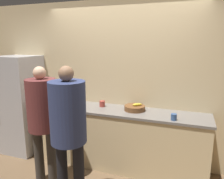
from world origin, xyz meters
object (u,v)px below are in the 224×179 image
at_px(bottle_red, 54,97).
at_px(person_center, 68,123).
at_px(utensil_crock, 74,99).
at_px(cup_red, 102,104).
at_px(refrigerator, 21,104).
at_px(fruit_bowl, 135,108).
at_px(person_left, 42,114).
at_px(cup_blue, 174,117).
at_px(bottle_amber, 47,97).

bearing_deg(bottle_red, person_center, -48.58).
xyz_separation_m(utensil_crock, cup_red, (0.53, -0.03, -0.03)).
distance_m(refrigerator, fruit_bowl, 2.08).
xyz_separation_m(person_center, fruit_bowl, (0.52, 1.04, -0.07)).
distance_m(fruit_bowl, cup_red, 0.54).
distance_m(person_left, cup_red, 0.97).
relative_size(person_center, cup_blue, 20.07).
bearing_deg(bottle_red, cup_red, 3.26).
bearing_deg(bottle_red, utensil_crock, 13.30).
bearing_deg(bottle_amber, fruit_bowl, 0.32).
xyz_separation_m(refrigerator, bottle_red, (0.66, 0.06, 0.18)).
relative_size(person_left, bottle_red, 6.35).
xyz_separation_m(person_left, person_center, (0.55, -0.26, 0.04)).
xyz_separation_m(refrigerator, person_center, (1.56, -0.95, 0.19)).
bearing_deg(fruit_bowl, person_center, -116.44).
xyz_separation_m(cup_red, cup_blue, (1.13, -0.25, -0.00)).
height_order(refrigerator, utensil_crock, refrigerator).
height_order(utensil_crock, bottle_red, utensil_crock).
xyz_separation_m(refrigerator, cup_blue, (2.67, -0.14, 0.12)).
relative_size(bottle_red, cup_blue, 3.06).
height_order(fruit_bowl, bottle_amber, bottle_amber).
height_order(refrigerator, person_left, refrigerator).
distance_m(bottle_amber, cup_blue, 2.16).
height_order(fruit_bowl, bottle_red, bottle_red).
bearing_deg(person_center, cup_blue, 36.20).
distance_m(person_left, bottle_amber, 0.92).
bearing_deg(cup_red, bottle_amber, -178.38).
bearing_deg(bottle_amber, cup_blue, -5.97).
height_order(refrigerator, person_center, refrigerator).
bearing_deg(cup_blue, bottle_red, 174.20).
bearing_deg(cup_red, refrigerator, -175.91).
xyz_separation_m(bottle_red, cup_blue, (2.00, -0.20, -0.06)).
xyz_separation_m(fruit_bowl, cup_blue, (0.59, -0.23, 0.00)).
relative_size(person_center, bottle_red, 6.56).
relative_size(utensil_crock, bottle_amber, 1.51).
bearing_deg(person_left, person_center, -24.88).
bearing_deg(fruit_bowl, refrigerator, -177.52).
xyz_separation_m(bottle_amber, cup_red, (1.02, 0.03, -0.03)).
distance_m(utensil_crock, cup_red, 0.53).
relative_size(fruit_bowl, bottle_amber, 1.62).
bearing_deg(refrigerator, cup_blue, -3.08).
relative_size(fruit_bowl, cup_red, 3.34).
bearing_deg(cup_red, cup_blue, -12.66).
height_order(person_left, person_center, person_center).
distance_m(person_left, bottle_red, 0.83).
distance_m(refrigerator, utensil_crock, 1.03).
relative_size(person_center, bottle_amber, 8.85).
distance_m(person_center, cup_blue, 1.37).
relative_size(bottle_amber, cup_blue, 2.27).
bearing_deg(bottle_red, bottle_amber, 171.59).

